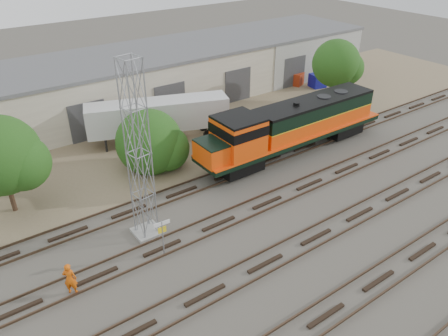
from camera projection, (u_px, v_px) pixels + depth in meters
ground at (282, 214)px, 28.34m from camera, size 140.00×140.00×0.00m
dirt_strip at (168, 134)px, 38.91m from camera, size 80.00×16.00×0.02m
tracks at (316, 237)px, 26.18m from camera, size 80.00×20.40×0.28m
warehouse at (127, 82)px, 43.26m from camera, size 58.40×10.40×5.30m
locomotive at (292, 126)px, 34.55m from camera, size 17.59×3.09×4.23m
signal_tower at (139, 157)px, 24.05m from camera, size 1.59×1.59×10.81m
sign_post at (162, 232)px, 24.11m from camera, size 0.96×0.12×2.35m
worker at (70, 278)px, 21.95m from camera, size 0.81×0.75×1.87m
semi_trailer at (162, 116)px, 36.73m from camera, size 11.89×6.24×3.63m
dumpster_blue at (318, 81)px, 49.56m from camera, size 1.87×1.79×1.50m
dumpster_red at (296, 79)px, 50.22m from camera, size 1.95×1.90×1.40m
tree_west at (5, 157)px, 26.78m from camera, size 5.29×5.04×6.60m
tree_mid at (154, 144)px, 32.60m from camera, size 5.25×5.00×5.00m
tree_east at (339, 65)px, 43.97m from camera, size 5.03×4.79×6.47m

